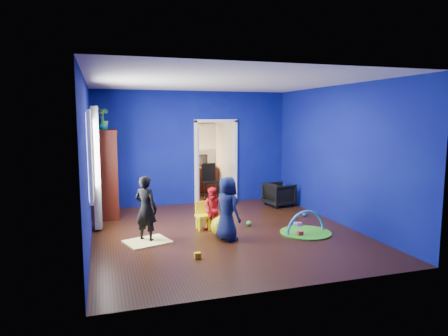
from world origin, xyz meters
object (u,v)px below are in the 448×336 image
object	(u,v)px
play_mat	(306,233)
vase	(103,125)
hopper_ball	(221,226)
study_desk	(202,179)
child_navy	(227,208)
kid_chair	(203,217)
crt_tv	(106,171)
child_black	(146,209)
tv_armoire	(105,173)
armchair	(279,194)
toddler_red	(213,210)
folding_chair	(210,181)

from	to	relation	value
play_mat	vase	bearing A→B (deg)	147.87
hopper_ball	study_desk	distance (m)	4.59
child_navy	kid_chair	world-z (taller)	child_navy
crt_tv	study_desk	bearing A→B (deg)	38.42
child_black	kid_chair	size ratio (longest dim) A/B	2.41
kid_chair	play_mat	world-z (taller)	kid_chair
crt_tv	hopper_ball	bearing A→B (deg)	-49.03
child_navy	kid_chair	distance (m)	0.91
child_navy	vase	world-z (taller)	vase
hopper_ball	child_navy	bearing A→B (deg)	-78.69
play_mat	tv_armoire	bearing A→B (deg)	144.65
armchair	play_mat	bearing A→B (deg)	155.99
child_navy	play_mat	size ratio (longest dim) A/B	1.20
child_black	play_mat	world-z (taller)	child_black
armchair	child_navy	bearing A→B (deg)	126.28
armchair	child_black	bearing A→B (deg)	107.53
child_navy	crt_tv	world-z (taller)	crt_tv
vase	tv_armoire	bearing A→B (deg)	90.00
tv_armoire	play_mat	bearing A→B (deg)	-35.35
toddler_red	tv_armoire	bearing A→B (deg)	171.62
study_desk	child_navy	bearing A→B (deg)	-98.47
toddler_red	crt_tv	bearing A→B (deg)	171.05
tv_armoire	crt_tv	bearing A→B (deg)	0.00
child_navy	kid_chair	xyz separation A→B (m)	(-0.25, 0.81, -0.34)
child_black	child_navy	size ratio (longest dim) A/B	1.02
armchair	toddler_red	world-z (taller)	toddler_red
play_mat	armchair	bearing A→B (deg)	77.25
play_mat	folding_chair	size ratio (longest dim) A/B	1.07
kid_chair	folding_chair	bearing A→B (deg)	63.75
armchair	tv_armoire	xyz separation A→B (m)	(-4.22, 0.26, 0.69)
crt_tv	play_mat	bearing A→B (deg)	-35.65
child_navy	folding_chair	distance (m)	3.88
study_desk	folding_chair	xyz separation A→B (m)	(0.00, -0.96, 0.09)
toddler_red	crt_tv	xyz separation A→B (m)	(-1.97, 1.96, 0.58)
hopper_ball	toddler_red	bearing A→B (deg)	97.46
vase	folding_chair	xyz separation A→B (m)	(2.82, 1.54, -1.60)
child_navy	study_desk	world-z (taller)	child_navy
child_navy	study_desk	bearing A→B (deg)	-28.46
vase	crt_tv	size ratio (longest dim) A/B	0.29
toddler_red	tv_armoire	world-z (taller)	tv_armoire
hopper_ball	study_desk	world-z (taller)	study_desk
folding_chair	toddler_red	bearing A→B (deg)	-104.14
study_desk	toddler_red	bearing A→B (deg)	-100.97
toddler_red	vase	size ratio (longest dim) A/B	4.35
toddler_red	tv_armoire	distance (m)	2.86
tv_armoire	folding_chair	size ratio (longest dim) A/B	2.13
study_desk	vase	bearing A→B (deg)	-138.38
toddler_red	hopper_ball	xyz separation A→B (m)	(0.05, -0.36, -0.25)
study_desk	folding_chair	size ratio (longest dim) A/B	0.96
vase	tv_armoire	world-z (taller)	vase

